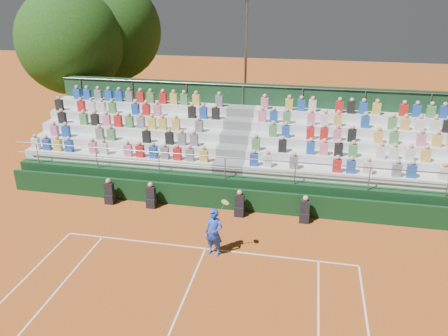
% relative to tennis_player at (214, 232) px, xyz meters
% --- Properties ---
extents(ground, '(90.00, 90.00, 0.00)m').
position_rel_tennis_player_xyz_m(ground, '(-0.40, 0.26, -0.91)').
color(ground, '#B0531D').
rests_on(ground, ground).
extents(courtside_wall, '(20.00, 0.15, 1.00)m').
position_rel_tennis_player_xyz_m(courtside_wall, '(-0.40, 3.46, -0.41)').
color(courtside_wall, black).
rests_on(courtside_wall, ground).
extents(line_officials, '(8.95, 0.40, 1.19)m').
position_rel_tennis_player_xyz_m(line_officials, '(-1.35, 3.01, -0.43)').
color(line_officials, black).
rests_on(line_officials, ground).
extents(grandstand, '(20.00, 5.20, 4.40)m').
position_rel_tennis_player_xyz_m(grandstand, '(-0.39, 6.70, 0.19)').
color(grandstand, black).
rests_on(grandstand, ground).
extents(tennis_player, '(0.90, 0.57, 2.22)m').
position_rel_tennis_player_xyz_m(tennis_player, '(0.00, 0.00, 0.00)').
color(tennis_player, blue).
rests_on(tennis_player, ground).
extents(tree_west, '(6.23, 6.23, 9.01)m').
position_rel_tennis_player_xyz_m(tree_west, '(-11.15, 11.30, 4.97)').
color(tree_west, '#352413').
rests_on(tree_west, ground).
extents(tree_east, '(6.58, 6.58, 9.57)m').
position_rel_tennis_player_xyz_m(tree_east, '(-10.09, 14.49, 5.36)').
color(tree_east, '#352413').
rests_on(tree_east, ground).
extents(floodlight_mast, '(0.60, 0.25, 8.58)m').
position_rel_tennis_player_xyz_m(floodlight_mast, '(-0.87, 12.64, 4.06)').
color(floodlight_mast, gray).
rests_on(floodlight_mast, ground).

